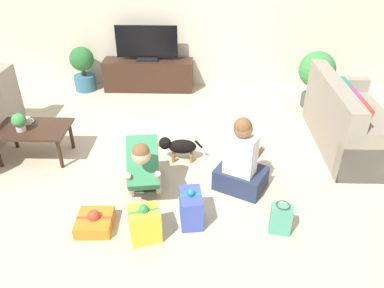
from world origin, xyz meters
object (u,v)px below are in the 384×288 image
Objects in this scene: coffee_table at (33,132)px; tv at (147,45)px; person_kneeling at (144,166)px; gift_box_b at (191,208)px; gift_bag_a at (281,219)px; potted_plant_back_left at (83,67)px; person_sitting at (241,164)px; potted_plant_corner_right at (316,74)px; gift_box_c at (95,222)px; mug at (28,121)px; gift_box_a at (145,224)px; tv_console at (149,75)px; sofa_right at (349,123)px; dog at (178,146)px; tabletop_plant at (19,121)px.

tv is (1.12, 2.20, 0.41)m from coffee_table.
coffee_table is 1.59m from person_kneeling.
gift_box_b is 0.86m from gift_bag_a.
potted_plant_back_left is 0.84× the size of person_sitting.
person_sitting reaches higher than potted_plant_corner_right.
gift_bag_a is (1.78, -0.01, 0.09)m from gift_box_c.
mug is at bearing 155.10° from gift_bag_a.
mug is at bearing 138.33° from gift_box_a.
gift_box_a is (1.53, -1.34, -0.20)m from coffee_table.
tv is (-0.00, 0.00, 0.52)m from tv_console.
gift_box_a is 0.98× the size of gift_box_b.
person_kneeling is at bearing -24.51° from coffee_table.
tv reaches higher than potted_plant_back_left.
mug is at bearing 146.06° from person_kneeling.
coffee_table is 2.54m from person_sitting.
person_kneeling is 2.11× the size of gift_box_b.
mug is at bearing 94.24° from sofa_right.
gift_box_a is at bearing -83.40° from tv_console.
coffee_table is at bearing -91.08° from dog.
gift_box_a is 0.53m from gift_box_c.
mug is (-0.10, -2.04, 0.05)m from potted_plant_back_left.
tv_console is 3.08m from person_sitting.
dog is at bearing 80.11° from gift_box_a.
sofa_right is 4.05m from mug.
gift_box_b is 0.94m from gift_box_c.
person_sitting reaches higher than sofa_right.
gift_box_b reaches higher than dog.
mug reaches higher than gift_bag_a.
person_sitting is 7.46× the size of mug.
tv is at bearing 57.56° from sofa_right.
person_kneeling is 1.66m from tabletop_plant.
person_kneeling is (1.42, -2.81, -0.06)m from potted_plant_back_left.
mug is at bearing -119.98° from tv_console.
tv reaches higher than coffee_table.
sofa_right is 4.66× the size of gift_box_c.
tv_console reaches higher than coffee_table.
mug is at bearing 128.71° from coffee_table.
potted_plant_corner_right reaches higher than mug.
sofa_right is 3.97m from coffee_table.
tv_console is at bearing 57.56° from sofa_right.
tabletop_plant reaches higher than gift_box_b.
tv is 3.47m from gift_box_b.
dog is at bearing 130.77° from gift_bag_a.
sofa_right is at bearing -32.44° from tv.
gift_box_a is at bearing -41.67° from mug.
sofa_right is at bearing 100.83° from dog.
potted_plant_corner_right is 3.73m from gift_box_a.
tabletop_plant is (-1.13, 1.16, 0.47)m from gift_box_c.
sofa_right is 1.91× the size of person_sitting.
coffee_table is 0.85× the size of tv.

